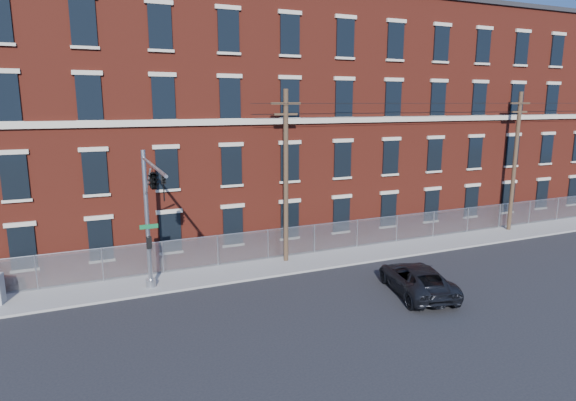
{
  "coord_description": "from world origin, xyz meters",
  "views": [
    {
      "loc": [
        -8.85,
        -19.74,
        9.36
      ],
      "look_at": [
        1.44,
        4.0,
        4.11
      ],
      "focal_mm": 30.14,
      "sensor_mm": 36.0,
      "label": 1
    }
  ],
  "objects": [
    {
      "name": "ground",
      "position": [
        0.0,
        0.0,
        0.0
      ],
      "size": [
        140.0,
        140.0,
        0.0
      ],
      "primitive_type": "plane",
      "color": "black",
      "rests_on": "ground"
    },
    {
      "name": "sidewalk",
      "position": [
        12.0,
        5.0,
        0.06
      ],
      "size": [
        65.0,
        3.0,
        0.12
      ],
      "primitive_type": "cube",
      "color": "gray",
      "rests_on": "ground"
    },
    {
      "name": "mill_building",
      "position": [
        12.0,
        13.93,
        8.15
      ],
      "size": [
        55.3,
        14.32,
        16.3
      ],
      "color": "#601D11",
      "rests_on": "ground"
    },
    {
      "name": "chain_link_fence",
      "position": [
        12.0,
        6.3,
        1.06
      ],
      "size": [
        59.06,
        0.06,
        1.85
      ],
      "color": "#A5A8AD",
      "rests_on": "ground"
    },
    {
      "name": "traffic_signal_mast",
      "position": [
        -6.0,
        2.18,
        5.39
      ],
      "size": [
        0.9,
        6.75,
        7.0
      ],
      "color": "#9EA0A5",
      "rests_on": "ground"
    },
    {
      "name": "utility_pole_near",
      "position": [
        2.0,
        5.6,
        5.34
      ],
      "size": [
        1.8,
        0.28,
        10.0
      ],
      "color": "#433221",
      "rests_on": "ground"
    },
    {
      "name": "utility_pole_mid",
      "position": [
        20.0,
        5.6,
        5.34
      ],
      "size": [
        1.8,
        0.28,
        10.0
      ],
      "color": "#433221",
      "rests_on": "ground"
    },
    {
      "name": "overhead_wires",
      "position": [
        20.0,
        5.6,
        9.12
      ],
      "size": [
        40.0,
        0.62,
        0.62
      ],
      "color": "black",
      "rests_on": "ground"
    },
    {
      "name": "pickup_truck",
      "position": [
        6.1,
        -1.38,
        0.74
      ],
      "size": [
        3.65,
        5.75,
        1.48
      ],
      "primitive_type": "imported",
      "rotation": [
        0.0,
        0.0,
        2.9
      ],
      "color": "black",
      "rests_on": "ground"
    }
  ]
}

